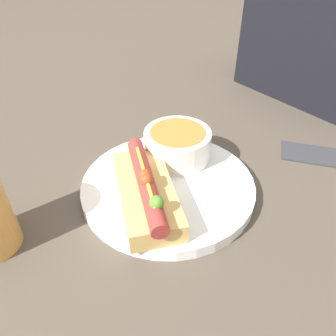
% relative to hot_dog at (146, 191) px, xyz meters
% --- Properties ---
extents(ground_plane, '(4.00, 4.00, 0.00)m').
position_rel_hot_dog_xyz_m(ground_plane, '(-0.02, 0.05, -0.04)').
color(ground_plane, '#4C4238').
extents(dinner_plate, '(0.26, 0.26, 0.02)m').
position_rel_hot_dog_xyz_m(dinner_plate, '(-0.02, 0.05, -0.03)').
color(dinner_plate, white).
rests_on(dinner_plate, ground_plane).
extents(hot_dog, '(0.18, 0.13, 0.06)m').
position_rel_hot_dog_xyz_m(hot_dog, '(0.00, 0.00, 0.00)').
color(hot_dog, '#DBAD60').
rests_on(hot_dog, dinner_plate).
extents(soup_bowl, '(0.11, 0.11, 0.05)m').
position_rel_hot_dog_xyz_m(soup_bowl, '(-0.06, 0.10, 0.01)').
color(soup_bowl, silver).
rests_on(soup_bowl, dinner_plate).
extents(spoon, '(0.11, 0.11, 0.01)m').
position_rel_hot_dog_xyz_m(spoon, '(-0.10, 0.07, -0.02)').
color(spoon, '#B7B7BC').
rests_on(spoon, dinner_plate).
extents(napkin, '(0.12, 0.11, 0.01)m').
position_rel_hot_dog_xyz_m(napkin, '(0.07, 0.30, -0.03)').
color(napkin, '#333338').
rests_on(napkin, ground_plane).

